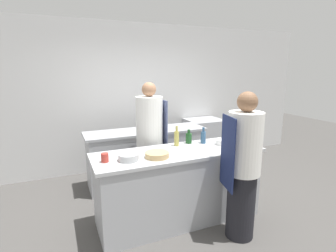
{
  "coord_description": "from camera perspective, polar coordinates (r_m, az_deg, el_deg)",
  "views": [
    {
      "loc": [
        -1.37,
        -2.84,
        1.95
      ],
      "look_at": [
        0.0,
        0.35,
        1.19
      ],
      "focal_mm": 28.0,
      "sensor_mm": 36.0,
      "label": 1
    }
  ],
  "objects": [
    {
      "name": "ground_plane",
      "position": [
        3.71,
        2.27,
        -19.35
      ],
      "size": [
        16.0,
        16.0,
        0.0
      ],
      "primitive_type": "plane",
      "color": "#4C4947"
    },
    {
      "name": "wall_back",
      "position": [
        5.18,
        -7.85,
        6.19
      ],
      "size": [
        8.0,
        0.06,
        2.8
      ],
      "color": "silver",
      "rests_on": "ground_plane"
    },
    {
      "name": "prep_counter",
      "position": [
        3.48,
        2.34,
        -12.76
      ],
      "size": [
        2.16,
        0.72,
        0.94
      ],
      "color": "#A8AAAF",
      "rests_on": "ground_plane"
    },
    {
      "name": "pass_counter",
      "position": [
        4.56,
        -4.64,
        -6.59
      ],
      "size": [
        2.04,
        0.6,
        0.94
      ],
      "color": "#A8AAAF",
      "rests_on": "ground_plane"
    },
    {
      "name": "oven_range",
      "position": [
        5.58,
        7.81,
        -3.21
      ],
      "size": [
        0.73,
        0.64,
        0.92
      ],
      "color": "#A8AAAF",
      "rests_on": "ground_plane"
    },
    {
      "name": "chef_at_prep_near",
      "position": [
        3.1,
        15.97,
        -8.76
      ],
      "size": [
        0.43,
        0.41,
        1.71
      ],
      "rotation": [
        0.0,
        0.0,
        1.34
      ],
      "color": "black",
      "rests_on": "ground_plane"
    },
    {
      "name": "chef_at_stove",
      "position": [
        3.85,
        -3.94,
        -3.76
      ],
      "size": [
        0.4,
        0.39,
        1.77
      ],
      "rotation": [
        0.0,
        0.0,
        -1.53
      ],
      "color": "black",
      "rests_on": "ground_plane"
    },
    {
      "name": "bottle_olive_oil",
      "position": [
        3.63,
        4.53,
        -2.58
      ],
      "size": [
        0.08,
        0.08,
        0.19
      ],
      "color": "#19471E",
      "rests_on": "prep_counter"
    },
    {
      "name": "bottle_vinegar",
      "position": [
        3.5,
        1.89,
        -2.62
      ],
      "size": [
        0.06,
        0.06,
        0.27
      ],
      "color": "#B2A84C",
      "rests_on": "prep_counter"
    },
    {
      "name": "bottle_wine",
      "position": [
        3.65,
        7.68,
        -2.37
      ],
      "size": [
        0.07,
        0.07,
        0.23
      ],
      "color": "#2D5175",
      "rests_on": "prep_counter"
    },
    {
      "name": "bowl_mixing_large",
      "position": [
        3.07,
        -2.4,
        -6.27
      ],
      "size": [
        0.28,
        0.28,
        0.06
      ],
      "color": "tan",
      "rests_on": "prep_counter"
    },
    {
      "name": "bowl_prep_small",
      "position": [
        3.58,
        15.63,
        -3.8
      ],
      "size": [
        0.19,
        0.19,
        0.08
      ],
      "color": "#B7BABC",
      "rests_on": "prep_counter"
    },
    {
      "name": "bowl_ceramic_blue",
      "position": [
        3.0,
        -8.57,
        -6.71
      ],
      "size": [
        0.23,
        0.23,
        0.08
      ],
      "color": "#B7BABC",
      "rests_on": "prep_counter"
    },
    {
      "name": "bowl_wooden_salad",
      "position": [
        3.64,
        11.83,
        -3.42
      ],
      "size": [
        0.19,
        0.19,
        0.07
      ],
      "color": "white",
      "rests_on": "prep_counter"
    },
    {
      "name": "cup",
      "position": [
        2.99,
        -13.6,
        -6.71
      ],
      "size": [
        0.08,
        0.08,
        0.1
      ],
      "color": "#B2382D",
      "rests_on": "prep_counter"
    }
  ]
}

